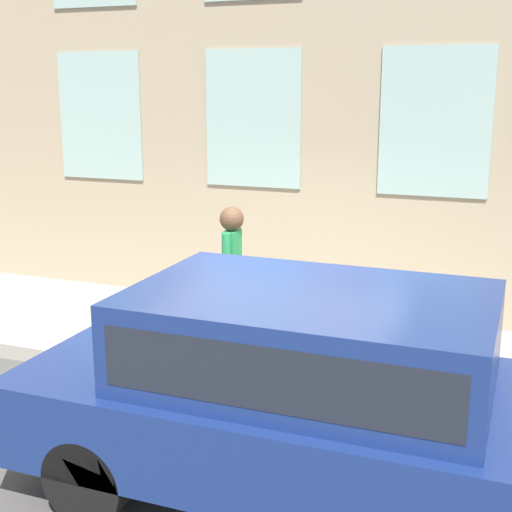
{
  "coord_description": "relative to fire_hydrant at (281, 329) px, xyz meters",
  "views": [
    {
      "loc": [
        -6.3,
        -2.33,
        3.16
      ],
      "look_at": [
        0.63,
        0.36,
        1.37
      ],
      "focal_mm": 50.0,
      "sensor_mm": 36.0,
      "label": 1
    }
  ],
  "objects": [
    {
      "name": "sidewalk",
      "position": [
        0.83,
        -0.02,
        -0.53
      ],
      "size": [
        2.64,
        60.0,
        0.18
      ],
      "color": "#A8A093",
      "rests_on": "ground_plane"
    },
    {
      "name": "fire_hydrant",
      "position": [
        0.0,
        0.0,
        0.0
      ],
      "size": [
        0.29,
        0.42,
        0.86
      ],
      "color": "gold",
      "rests_on": "sidewalk"
    },
    {
      "name": "person",
      "position": [
        0.28,
        0.68,
        0.57
      ],
      "size": [
        0.41,
        0.27,
        1.68
      ],
      "rotation": [
        0.0,
        0.0,
        -1.02
      ],
      "color": "#232328",
      "rests_on": "sidewalk"
    },
    {
      "name": "ground_plane",
      "position": [
        -0.49,
        -0.02,
        -0.62
      ],
      "size": [
        80.0,
        80.0,
        0.0
      ],
      "primitive_type": "plane",
      "color": "#514F4C"
    },
    {
      "name": "parked_truck_navy_near",
      "position": [
        -1.97,
        -0.86,
        0.34
      ],
      "size": [
        1.99,
        4.27,
        1.68
      ],
      "color": "black",
      "rests_on": "ground_plane"
    }
  ]
}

